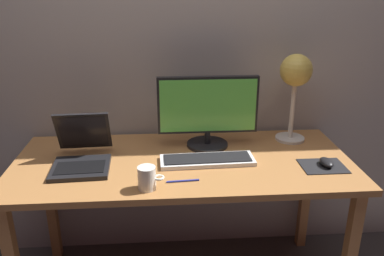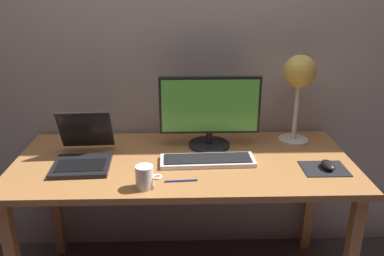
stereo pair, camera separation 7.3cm
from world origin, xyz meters
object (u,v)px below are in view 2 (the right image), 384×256
(keyboard_main, at_px, (208,160))
(laptop, at_px, (84,148))
(coffee_mug, at_px, (145,177))
(pen, at_px, (181,181))
(monitor, at_px, (210,110))
(desk_lamp, at_px, (299,78))
(mouse, at_px, (328,165))

(keyboard_main, distance_m, laptop, 0.58)
(coffee_mug, height_order, pen, coffee_mug)
(pen, bearing_deg, coffee_mug, -161.79)
(coffee_mug, distance_m, pen, 0.16)
(monitor, bearing_deg, desk_lamp, 6.51)
(mouse, bearing_deg, coffee_mug, -169.64)
(desk_lamp, relative_size, mouse, 4.78)
(keyboard_main, xyz_separation_m, desk_lamp, (0.47, 0.25, 0.33))
(monitor, distance_m, laptop, 0.64)
(coffee_mug, bearing_deg, pen, 18.21)
(monitor, xyz_separation_m, mouse, (0.52, -0.28, -0.17))
(desk_lamp, bearing_deg, laptop, -168.91)
(laptop, height_order, pen, laptop)
(keyboard_main, relative_size, coffee_mug, 4.06)
(keyboard_main, relative_size, mouse, 4.63)
(mouse, bearing_deg, monitor, 151.95)
(mouse, bearing_deg, pen, -171.44)
(laptop, xyz_separation_m, pen, (0.46, -0.22, -0.06))
(monitor, distance_m, pen, 0.45)
(coffee_mug, bearing_deg, keyboard_main, 40.22)
(coffee_mug, bearing_deg, monitor, 55.47)
(keyboard_main, distance_m, mouse, 0.55)
(pen, bearing_deg, desk_lamp, 35.70)
(monitor, relative_size, coffee_mug, 4.59)
(keyboard_main, bearing_deg, monitor, 83.77)
(laptop, bearing_deg, desk_lamp, 11.09)
(laptop, distance_m, pen, 0.51)
(laptop, distance_m, mouse, 1.13)
(laptop, relative_size, desk_lamp, 0.76)
(monitor, height_order, mouse, monitor)
(desk_lamp, bearing_deg, mouse, -78.13)
(laptop, height_order, desk_lamp, desk_lamp)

